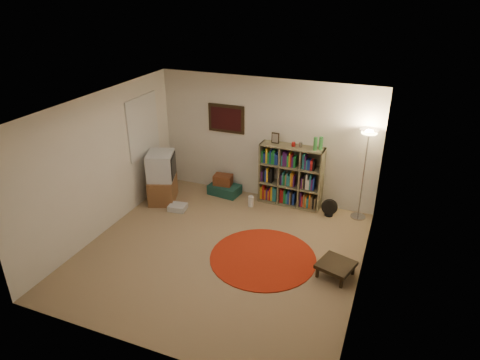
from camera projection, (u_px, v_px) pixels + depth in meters
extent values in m
cube|color=#8D7353|center=(221.00, 252.00, 7.22)|extent=(4.50, 4.50, 0.02)
cube|color=white|center=(218.00, 107.00, 6.14)|extent=(4.50, 4.50, 0.02)
cube|color=beige|center=(266.00, 140.00, 8.58)|extent=(4.50, 0.02, 2.50)
cube|color=beige|center=(137.00, 268.00, 4.78)|extent=(4.50, 0.02, 2.50)
cube|color=beige|center=(101.00, 164.00, 7.44)|extent=(0.02, 4.50, 2.50)
cube|color=beige|center=(368.00, 212.00, 5.92)|extent=(0.02, 4.50, 2.50)
cube|color=black|center=(226.00, 119.00, 8.69)|extent=(0.78, 0.04, 0.58)
cube|color=#3B0B0D|center=(226.00, 119.00, 8.67)|extent=(0.66, 0.01, 0.46)
cube|color=white|center=(143.00, 126.00, 8.39)|extent=(0.03, 1.00, 1.20)
cube|color=beige|center=(360.00, 155.00, 7.96)|extent=(0.08, 0.01, 0.12)
cube|color=#676145|center=(289.00, 203.00, 8.77)|extent=(1.27, 0.40, 0.03)
cube|color=#676145|center=(292.00, 147.00, 8.24)|extent=(1.27, 0.40, 0.03)
cube|color=#676145|center=(262.00, 171.00, 8.72)|extent=(0.04, 0.36, 1.26)
cube|color=#676145|center=(321.00, 181.00, 8.28)|extent=(0.04, 0.36, 1.26)
cube|color=#676145|center=(293.00, 172.00, 8.64)|extent=(1.26, 0.06, 1.26)
cube|color=#676145|center=(281.00, 174.00, 8.58)|extent=(0.04, 0.34, 1.20)
cube|color=#676145|center=(301.00, 177.00, 8.43)|extent=(0.04, 0.34, 1.20)
cube|color=#676145|center=(290.00, 185.00, 8.59)|extent=(1.21, 0.38, 0.03)
cube|color=#676145|center=(291.00, 166.00, 8.41)|extent=(1.21, 0.38, 0.03)
cube|color=gold|center=(262.00, 192.00, 8.88)|extent=(0.04, 0.14, 0.27)
cube|color=#A61718|center=(264.00, 191.00, 8.85)|extent=(0.04, 0.14, 0.32)
cube|color=#BD5D17|center=(266.00, 194.00, 8.86)|extent=(0.04, 0.14, 0.22)
cube|color=#46175E|center=(268.00, 194.00, 8.85)|extent=(0.04, 0.14, 0.22)
cube|color=#BD5D17|center=(269.00, 195.00, 8.84)|extent=(0.03, 0.14, 0.20)
cube|color=#A61718|center=(271.00, 193.00, 8.81)|extent=(0.03, 0.14, 0.27)
cube|color=gold|center=(272.00, 193.00, 8.79)|extent=(0.04, 0.14, 0.31)
cube|color=teal|center=(274.00, 193.00, 8.78)|extent=(0.04, 0.14, 0.32)
cube|color=teal|center=(276.00, 194.00, 8.77)|extent=(0.04, 0.14, 0.29)
cube|color=#46175E|center=(263.00, 176.00, 8.72)|extent=(0.04, 0.14, 0.20)
cube|color=black|center=(265.00, 175.00, 8.70)|extent=(0.04, 0.14, 0.22)
cube|color=navy|center=(266.00, 175.00, 8.68)|extent=(0.04, 0.14, 0.26)
cube|color=gold|center=(268.00, 174.00, 8.66)|extent=(0.04, 0.14, 0.30)
cube|color=black|center=(270.00, 176.00, 8.66)|extent=(0.04, 0.14, 0.23)
cube|color=black|center=(272.00, 175.00, 8.63)|extent=(0.05, 0.14, 0.31)
cube|color=#17762E|center=(263.00, 156.00, 8.54)|extent=(0.04, 0.14, 0.25)
cube|color=navy|center=(265.00, 157.00, 8.53)|extent=(0.05, 0.14, 0.21)
cube|color=gold|center=(268.00, 155.00, 8.49)|extent=(0.04, 0.14, 0.31)
cube|color=#17762E|center=(270.00, 157.00, 8.49)|extent=(0.05, 0.14, 0.24)
cube|color=navy|center=(271.00, 157.00, 8.47)|extent=(0.03, 0.14, 0.29)
cube|color=#17762E|center=(273.00, 157.00, 8.46)|extent=(0.03, 0.14, 0.26)
cube|color=#17762E|center=(274.00, 157.00, 8.44)|extent=(0.05, 0.14, 0.30)
cube|color=navy|center=(276.00, 158.00, 8.44)|extent=(0.03, 0.14, 0.25)
cube|color=navy|center=(278.00, 159.00, 8.44)|extent=(0.04, 0.14, 0.21)
cube|color=#A61718|center=(281.00, 195.00, 8.72)|extent=(0.04, 0.14, 0.31)
cube|color=#A61718|center=(283.00, 196.00, 8.71)|extent=(0.04, 0.14, 0.28)
cube|color=#17762E|center=(285.00, 196.00, 8.70)|extent=(0.05, 0.14, 0.29)
cube|color=teal|center=(287.00, 198.00, 8.70)|extent=(0.04, 0.14, 0.22)
cube|color=navy|center=(289.00, 197.00, 8.67)|extent=(0.04, 0.14, 0.29)
cube|color=olive|center=(291.00, 198.00, 8.66)|extent=(0.03, 0.14, 0.26)
cube|color=black|center=(292.00, 197.00, 8.64)|extent=(0.04, 0.14, 0.29)
cube|color=navy|center=(294.00, 199.00, 8.64)|extent=(0.04, 0.14, 0.24)
cube|color=#46175E|center=(282.00, 179.00, 8.57)|extent=(0.03, 0.14, 0.22)
cube|color=teal|center=(283.00, 178.00, 8.55)|extent=(0.03, 0.14, 0.26)
cube|color=#17762E|center=(285.00, 180.00, 8.55)|extent=(0.04, 0.14, 0.20)
cube|color=olive|center=(287.00, 179.00, 8.53)|extent=(0.03, 0.14, 0.24)
cube|color=teal|center=(288.00, 179.00, 8.51)|extent=(0.03, 0.14, 0.26)
cube|color=teal|center=(290.00, 180.00, 8.51)|extent=(0.05, 0.14, 0.21)
cube|color=gold|center=(292.00, 179.00, 8.48)|extent=(0.03, 0.14, 0.28)
cube|color=#BD5D17|center=(293.00, 179.00, 8.47)|extent=(0.03, 0.14, 0.28)
cube|color=#46175E|center=(295.00, 181.00, 8.47)|extent=(0.03, 0.14, 0.23)
cube|color=teal|center=(283.00, 160.00, 8.40)|extent=(0.03, 0.14, 0.22)
cube|color=#46175E|center=(285.00, 158.00, 8.37)|extent=(0.04, 0.14, 0.30)
cube|color=#46175E|center=(287.00, 159.00, 8.35)|extent=(0.05, 0.14, 0.28)
cube|color=#17762E|center=(289.00, 161.00, 8.35)|extent=(0.04, 0.14, 0.24)
cube|color=gold|center=(290.00, 159.00, 8.32)|extent=(0.03, 0.14, 0.30)
cube|color=#A61718|center=(292.00, 160.00, 8.32)|extent=(0.03, 0.14, 0.27)
cube|color=#46175E|center=(293.00, 162.00, 8.32)|extent=(0.04, 0.14, 0.22)
cube|color=#17762E|center=(295.00, 162.00, 8.30)|extent=(0.04, 0.14, 0.23)
cube|color=#46175E|center=(301.00, 199.00, 8.57)|extent=(0.04, 0.14, 0.31)
cube|color=#A61718|center=(303.00, 200.00, 8.57)|extent=(0.03, 0.14, 0.24)
cube|color=olive|center=(304.00, 200.00, 8.55)|extent=(0.03, 0.14, 0.27)
cube|color=#BD5D17|center=(306.00, 201.00, 8.55)|extent=(0.04, 0.14, 0.24)
cube|color=teal|center=(308.00, 202.00, 8.54)|extent=(0.04, 0.14, 0.21)
cube|color=#BD5D17|center=(310.00, 200.00, 8.51)|extent=(0.04, 0.14, 0.30)
cube|color=olive|center=(312.00, 202.00, 8.50)|extent=(0.04, 0.14, 0.25)
cube|color=black|center=(314.00, 203.00, 8.50)|extent=(0.04, 0.14, 0.20)
cube|color=olive|center=(315.00, 203.00, 8.48)|extent=(0.03, 0.14, 0.23)
cube|color=#46175E|center=(302.00, 183.00, 8.42)|extent=(0.03, 0.14, 0.21)
cube|color=olive|center=(304.00, 183.00, 8.41)|extent=(0.03, 0.14, 0.21)
cube|color=black|center=(305.00, 181.00, 8.38)|extent=(0.04, 0.14, 0.29)
cube|color=silver|center=(307.00, 181.00, 8.36)|extent=(0.04, 0.14, 0.31)
cube|color=silver|center=(309.00, 184.00, 8.37)|extent=(0.04, 0.14, 0.21)
cube|color=teal|center=(311.00, 181.00, 8.33)|extent=(0.03, 0.14, 0.32)
cube|color=#46175E|center=(312.00, 184.00, 8.34)|extent=(0.04, 0.14, 0.23)
cube|color=navy|center=(314.00, 183.00, 8.32)|extent=(0.03, 0.14, 0.27)
cube|color=teal|center=(304.00, 161.00, 8.22)|extent=(0.05, 0.14, 0.31)
cube|color=#46175E|center=(306.00, 162.00, 8.21)|extent=(0.03, 0.14, 0.29)
cube|color=teal|center=(307.00, 164.00, 8.22)|extent=(0.03, 0.14, 0.20)
cube|color=navy|center=(309.00, 164.00, 8.21)|extent=(0.03, 0.14, 0.22)
cube|color=navy|center=(310.00, 165.00, 8.20)|extent=(0.03, 0.14, 0.21)
cube|color=#A61718|center=(312.00, 165.00, 8.18)|extent=(0.05, 0.14, 0.21)
cube|color=black|center=(314.00, 165.00, 8.17)|extent=(0.04, 0.14, 0.21)
cube|color=black|center=(275.00, 138.00, 8.33)|extent=(0.15, 0.02, 0.22)
cube|color=gray|center=(275.00, 138.00, 8.32)|extent=(0.12, 0.01, 0.17)
cylinder|color=#9A110E|center=(293.00, 144.00, 8.21)|extent=(0.07, 0.07, 0.08)
cylinder|color=#A3A3A7|center=(301.00, 145.00, 8.15)|extent=(0.06, 0.06, 0.10)
cylinder|color=#378F40|center=(315.00, 144.00, 7.99)|extent=(0.07, 0.07, 0.25)
cylinder|color=#378F40|center=(321.00, 143.00, 8.01)|extent=(0.07, 0.07, 0.25)
cylinder|color=#A3A3A7|center=(358.00, 216.00, 8.26)|extent=(0.34, 0.34, 0.03)
cylinder|color=#A3A3A7|center=(363.00, 177.00, 7.90)|extent=(0.03, 0.03, 1.66)
cone|color=#A3A3A7|center=(369.00, 133.00, 7.54)|extent=(0.40, 0.40, 0.13)
cylinder|color=#FFD88C|center=(369.00, 133.00, 7.53)|extent=(0.32, 0.32, 0.02)
cylinder|color=black|center=(329.00, 215.00, 8.33)|extent=(0.19, 0.19, 0.03)
cylinder|color=black|center=(329.00, 211.00, 8.29)|extent=(0.04, 0.04, 0.13)
cylinder|color=black|center=(329.00, 207.00, 8.23)|extent=(0.31, 0.12, 0.31)
cube|color=brown|center=(163.00, 189.00, 8.81)|extent=(0.72, 0.85, 0.50)
cube|color=silver|center=(161.00, 166.00, 8.59)|extent=(0.68, 0.74, 0.55)
cube|color=black|center=(173.00, 166.00, 8.58)|extent=(0.20, 0.49, 0.46)
cube|color=black|center=(174.00, 166.00, 8.58)|extent=(0.17, 0.43, 0.40)
cube|color=silver|center=(178.00, 207.00, 8.51)|extent=(0.37, 0.32, 0.11)
cube|color=#153B33|center=(225.00, 189.00, 9.12)|extent=(0.68, 0.49, 0.21)
cube|color=#5D2B17|center=(223.00, 180.00, 9.07)|extent=(0.40, 0.30, 0.22)
cylinder|color=white|center=(251.00, 201.00, 8.62)|extent=(0.12, 0.12, 0.23)
cylinder|color=maroon|center=(263.00, 258.00, 7.06)|extent=(1.76, 1.76, 0.02)
cube|color=black|center=(336.00, 265.00, 6.56)|extent=(0.63, 0.63, 0.06)
cube|color=black|center=(317.00, 272.00, 6.57)|extent=(0.05, 0.05, 0.18)
cube|color=black|center=(341.00, 283.00, 6.35)|extent=(0.05, 0.05, 0.18)
cube|color=black|center=(330.00, 260.00, 6.86)|extent=(0.05, 0.05, 0.18)
cube|color=black|center=(353.00, 270.00, 6.63)|extent=(0.05, 0.05, 0.18)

